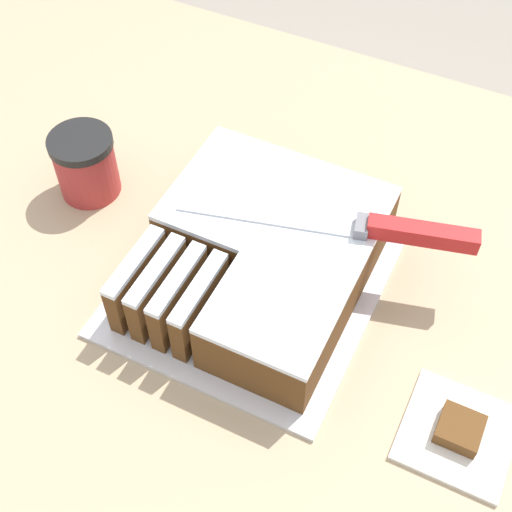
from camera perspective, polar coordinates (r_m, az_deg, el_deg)
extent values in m
cube|color=tan|center=(1.28, -4.08, -14.32)|extent=(1.40, 1.10, 0.89)
cube|color=silver|center=(0.90, 0.00, -1.69)|extent=(0.30, 0.34, 0.01)
cube|color=brown|center=(0.90, 1.66, 2.53)|extent=(0.26, 0.18, 0.07)
cube|color=white|center=(0.87, 1.72, 4.23)|extent=(0.26, 0.18, 0.01)
cube|color=brown|center=(0.81, 1.15, -6.14)|extent=(0.14, 0.12, 0.07)
cube|color=white|center=(0.77, 1.20, -4.57)|extent=(0.14, 0.12, 0.01)
cube|color=brown|center=(0.86, -9.43, -2.04)|extent=(0.02, 0.11, 0.07)
cube|color=white|center=(0.83, -9.79, -0.41)|extent=(0.02, 0.11, 0.01)
cube|color=brown|center=(0.85, -7.82, -2.73)|extent=(0.02, 0.11, 0.07)
cube|color=white|center=(0.82, -8.12, -1.10)|extent=(0.02, 0.11, 0.01)
cube|color=brown|center=(0.84, -6.16, -3.43)|extent=(0.02, 0.11, 0.07)
cube|color=white|center=(0.80, -6.40, -1.81)|extent=(0.02, 0.11, 0.01)
cube|color=brown|center=(0.83, -4.46, -4.14)|extent=(0.02, 0.11, 0.07)
cube|color=white|center=(0.79, -4.64, -2.53)|extent=(0.02, 0.11, 0.01)
cube|color=silver|center=(0.85, 1.22, 3.25)|extent=(0.23, 0.08, 0.00)
cube|color=slate|center=(0.84, 8.46, 2.37)|extent=(0.02, 0.03, 0.02)
cube|color=red|center=(0.84, 13.19, 1.74)|extent=(0.13, 0.05, 0.02)
cylinder|color=#B23333|center=(1.00, -13.40, 6.88)|extent=(0.08, 0.08, 0.08)
cylinder|color=black|center=(0.97, -13.91, 8.84)|extent=(0.09, 0.09, 0.01)
cube|color=white|center=(0.82, 15.80, -13.54)|extent=(0.12, 0.12, 0.01)
cube|color=brown|center=(0.81, 15.99, -13.17)|extent=(0.05, 0.05, 0.02)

